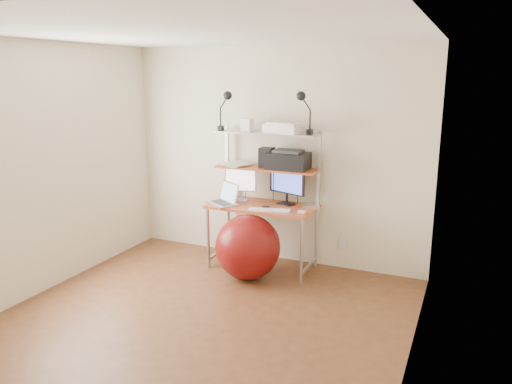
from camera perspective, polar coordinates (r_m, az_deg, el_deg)
room at (r=4.24m, az=-6.91°, el=0.63°), size 3.60×3.60×3.60m
computer_desk at (r=5.61m, az=0.99°, el=0.77°), size 1.20×0.60×1.57m
wall_outlet at (r=5.79m, az=9.88°, el=-5.77°), size 0.08×0.01×0.12m
monitor_silver at (r=5.77m, az=-1.73°, el=1.14°), size 0.36×0.17×0.41m
monitor_black at (r=5.61m, az=3.55°, el=1.02°), size 0.47×0.21×0.48m
laptop at (r=5.67m, az=-3.49°, el=-0.84°), size 0.44×0.42×0.31m
keyboard at (r=5.38m, az=1.51°, el=-2.07°), size 0.47×0.24×0.01m
mouse at (r=5.32m, az=5.26°, el=-2.27°), size 0.08×0.05×0.02m
mac_mini at (r=5.54m, az=6.29°, el=-1.57°), size 0.24×0.24×0.04m
phone at (r=5.48m, az=1.05°, el=-1.79°), size 0.09×0.14×0.01m
printer at (r=5.52m, az=3.70°, el=3.66°), size 0.45×0.31×0.21m
nas_cube at (r=5.63m, az=1.24°, el=3.99°), size 0.16×0.16×0.22m
red_box at (r=5.51m, az=2.19°, el=2.87°), size 0.19×0.13×0.05m
scanner at (r=5.47m, az=3.28°, el=7.30°), size 0.47×0.36×0.11m
box_white at (r=5.62m, az=-1.03°, el=7.66°), size 0.13×0.11×0.14m
box_grey at (r=5.71m, az=-0.99°, el=7.56°), size 0.12×0.12×0.10m
clip_lamp_left at (r=5.65m, az=-3.42°, el=10.24°), size 0.18×0.10×0.44m
clip_lamp_right at (r=5.35m, az=5.38°, el=10.09°), size 0.18×0.10×0.45m
exercise_ball at (r=5.42m, az=-0.95°, el=-6.30°), size 0.71×0.71×0.71m
paper_stack at (r=5.78m, az=-2.31°, el=3.25°), size 0.38×0.40×0.03m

